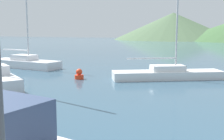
{
  "coord_description": "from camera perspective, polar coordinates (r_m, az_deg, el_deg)",
  "views": [
    {
      "loc": [
        6.67,
        -0.32,
        3.41
      ],
      "look_at": [
        0.61,
        14.0,
        1.2
      ],
      "focal_mm": 45.0,
      "sensor_mm": 36.0,
      "label": 1
    }
  ],
  "objects": [
    {
      "name": "buoy_marker",
      "position": [
        19.88,
        -6.69,
        -0.97
      ],
      "size": [
        0.63,
        0.63,
        0.73
      ],
      "color": "red",
      "rests_on": "ground_plane"
    },
    {
      "name": "hill_west",
      "position": [
        108.68,
        12.32,
        8.72
      ],
      "size": [
        44.34,
        44.34,
        9.94
      ],
      "color": "#4C6647",
      "rests_on": "ground_plane"
    },
    {
      "name": "sailboat_outer",
      "position": [
        27.09,
        -17.34,
        1.49
      ],
      "size": [
        7.32,
        2.69,
        9.24
      ],
      "rotation": [
        0.0,
        0.0,
        -0.09
      ],
      "color": "silver",
      "rests_on": "ground_plane"
    },
    {
      "name": "sailboat_inner",
      "position": [
        20.12,
        11.22,
        -0.66
      ],
      "size": [
        7.57,
        5.27,
        8.19
      ],
      "rotation": [
        0.0,
        0.0,
        0.51
      ],
      "color": "white",
      "rests_on": "ground_plane"
    }
  ]
}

